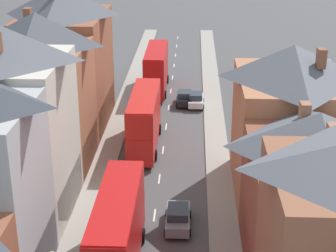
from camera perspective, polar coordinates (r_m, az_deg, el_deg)
name	(u,v)px	position (r m, az deg, el deg)	size (l,w,h in m)	color
pavement_left	(112,140)	(55.51, -5.66, -1.44)	(2.20, 104.00, 0.14)	gray
pavement_right	(216,142)	(55.02, 4.92, -1.63)	(2.20, 104.00, 0.14)	gray
centre_line_dashes	(163,150)	(53.23, -0.51, -2.45)	(0.14, 97.80, 0.01)	silver
double_decker_bus_lead	(117,232)	(35.43, -5.16, -10.72)	(2.74, 10.80, 5.30)	red
double_decker_bus_mid_street	(144,119)	(52.95, -2.43, 0.69)	(2.74, 10.80, 5.30)	red
double_decker_bus_far_approaching	(156,69)	(69.50, -1.21, 5.83)	(2.74, 10.80, 5.30)	red
car_near_blue	(105,232)	(39.24, -6.37, -10.68)	(1.90, 4.34, 1.66)	black
car_parked_left_a	(185,98)	(64.99, 1.69, 2.87)	(1.90, 3.88, 1.66)	black
car_mid_black	(178,217)	(40.71, 1.02, -9.25)	(1.90, 4.05, 1.66)	gray
car_parked_left_b	(196,100)	(64.56, 2.84, 2.70)	(1.90, 3.88, 1.62)	silver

